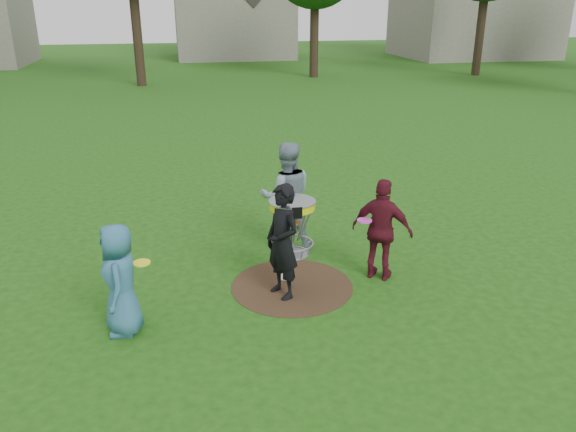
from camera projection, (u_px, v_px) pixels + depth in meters
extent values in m
plane|color=#19470F|center=(292.00, 286.00, 8.29)|extent=(100.00, 100.00, 0.00)
cylinder|color=#47331E|center=(292.00, 286.00, 8.28)|extent=(1.80, 1.80, 0.01)
imported|color=#306786|center=(120.00, 280.00, 6.92)|extent=(0.48, 0.72, 1.46)
imported|color=black|center=(283.00, 242.00, 7.74)|extent=(0.62, 0.72, 1.66)
imported|color=gray|center=(286.00, 196.00, 9.26)|extent=(0.93, 0.75, 1.83)
imported|color=#551320|center=(382.00, 230.00, 8.27)|extent=(0.96, 0.85, 1.56)
cylinder|color=white|center=(285.00, 277.00, 8.54)|extent=(0.22, 0.22, 0.02)
cylinder|color=#9EA0A5|center=(292.00, 244.00, 8.04)|extent=(0.05, 0.05, 1.38)
cylinder|color=#CED30B|center=(292.00, 205.00, 7.82)|extent=(0.64, 0.64, 0.10)
cylinder|color=#9EA0A5|center=(292.00, 201.00, 7.80)|extent=(0.66, 0.66, 0.01)
cube|color=black|center=(297.00, 213.00, 7.53)|extent=(0.14, 0.02, 0.16)
torus|color=#9EA0A5|center=(292.00, 243.00, 8.03)|extent=(0.62, 0.62, 0.02)
torus|color=#9EA0A5|center=(292.00, 253.00, 8.09)|extent=(0.50, 0.50, 0.02)
cylinder|color=#9EA0A5|center=(292.00, 254.00, 8.09)|extent=(0.44, 0.44, 0.01)
cylinder|color=#FBFB1B|center=(142.00, 263.00, 6.98)|extent=(0.22, 0.22, 0.02)
cylinder|color=#E14813|center=(292.00, 223.00, 7.91)|extent=(0.22, 0.22, 0.02)
cylinder|color=#FD4246|center=(287.00, 190.00, 8.93)|extent=(0.22, 0.22, 0.02)
cylinder|color=#FD42E3|center=(365.00, 220.00, 8.15)|extent=(0.22, 0.22, 0.02)
cylinder|color=#38281C|center=(137.00, 36.00, 26.54)|extent=(0.46, 0.46, 4.62)
cylinder|color=#38281C|center=(314.00, 41.00, 29.72)|extent=(0.46, 0.46, 3.78)
cylinder|color=#38281C|center=(480.00, 35.00, 30.40)|extent=(0.46, 0.46, 4.20)
cube|color=gray|center=(233.00, 21.00, 39.91)|extent=(8.00, 7.00, 5.00)
cube|color=gray|center=(474.00, 13.00, 40.13)|extent=(10.00, 8.00, 6.00)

